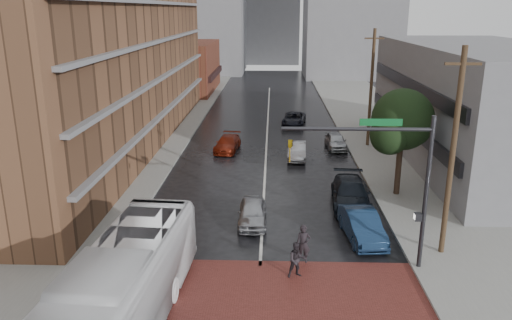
# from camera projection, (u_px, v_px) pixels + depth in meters

# --- Properties ---
(ground) EXTENTS (160.00, 160.00, 0.00)m
(ground) POSITION_uv_depth(u_px,v_px,m) (259.00, 296.00, 20.83)
(ground) COLOR black
(ground) RESTS_ON ground
(crosswalk) EXTENTS (14.00, 5.00, 0.02)m
(crosswalk) POSITION_uv_depth(u_px,v_px,m) (259.00, 289.00, 21.31)
(crosswalk) COLOR maroon
(crosswalk) RESTS_ON ground
(sidewalk_west) EXTENTS (9.00, 90.00, 0.15)m
(sidewalk_west) POSITION_uv_depth(u_px,v_px,m) (140.00, 141.00, 45.10)
(sidewalk_west) COLOR gray
(sidewalk_west) RESTS_ON ground
(sidewalk_east) EXTENTS (9.00, 90.00, 0.15)m
(sidewalk_east) POSITION_uv_depth(u_px,v_px,m) (396.00, 143.00, 44.35)
(sidewalk_east) COLOR gray
(sidewalk_east) RESTS_ON ground
(storefront_west) EXTENTS (8.00, 16.00, 7.00)m
(storefront_west) POSITION_uv_depth(u_px,v_px,m) (186.00, 67.00, 71.86)
(storefront_west) COLOR brown
(storefront_west) RESTS_ON ground
(building_east) EXTENTS (11.00, 26.00, 9.00)m
(building_east) POSITION_uv_depth(u_px,v_px,m) (482.00, 104.00, 38.13)
(building_east) COLOR slate
(building_east) RESTS_ON ground
(distant_tower_center) EXTENTS (12.00, 10.00, 24.00)m
(distant_tower_center) POSITION_uv_depth(u_px,v_px,m) (271.00, 7.00, 108.23)
(distant_tower_center) COLOR slate
(distant_tower_center) RESTS_ON ground
(street_tree) EXTENTS (4.20, 4.10, 6.90)m
(street_tree) POSITION_uv_depth(u_px,v_px,m) (402.00, 124.00, 30.70)
(street_tree) COLOR #332319
(street_tree) RESTS_ON ground
(signal_mast) EXTENTS (6.50, 0.30, 7.20)m
(signal_mast) POSITION_uv_depth(u_px,v_px,m) (395.00, 171.00, 21.66)
(signal_mast) COLOR #2D2D33
(signal_mast) RESTS_ON ground
(utility_pole_near) EXTENTS (1.60, 0.26, 10.00)m
(utility_pole_near) POSITION_uv_depth(u_px,v_px,m) (453.00, 153.00, 22.89)
(utility_pole_near) COLOR #473321
(utility_pole_near) RESTS_ON ground
(utility_pole_far) EXTENTS (1.60, 0.26, 10.00)m
(utility_pole_far) POSITION_uv_depth(u_px,v_px,m) (371.00, 88.00, 42.02)
(utility_pole_far) COLOR #473321
(utility_pole_far) RESTS_ON ground
(transit_bus) EXTENTS (3.74, 12.38, 3.40)m
(transit_bus) POSITION_uv_depth(u_px,v_px,m) (119.00, 295.00, 17.82)
(transit_bus) COLOR white
(transit_bus) RESTS_ON ground
(pedestrian_a) EXTENTS (0.71, 0.49, 1.86)m
(pedestrian_a) POSITION_uv_depth(u_px,v_px,m) (303.00, 244.00, 23.37)
(pedestrian_a) COLOR black
(pedestrian_a) RESTS_ON ground
(pedestrian_b) EXTENTS (0.94, 0.81, 1.66)m
(pedestrian_b) POSITION_uv_depth(u_px,v_px,m) (297.00, 260.00, 22.09)
(pedestrian_b) COLOR #262025
(pedestrian_b) RESTS_ON ground
(car_travel_a) EXTENTS (1.61, 3.91, 1.33)m
(car_travel_a) POSITION_uv_depth(u_px,v_px,m) (252.00, 212.00, 27.69)
(car_travel_a) COLOR #A7A9AE
(car_travel_a) RESTS_ON ground
(car_travel_b) EXTENTS (1.62, 4.10, 1.33)m
(car_travel_b) POSITION_uv_depth(u_px,v_px,m) (297.00, 151.00, 39.75)
(car_travel_b) COLOR #A2A3A9
(car_travel_b) RESTS_ON ground
(car_travel_c) EXTENTS (2.24, 4.52, 1.26)m
(car_travel_c) POSITION_uv_depth(u_px,v_px,m) (228.00, 144.00, 42.02)
(car_travel_c) COLOR maroon
(car_travel_c) RESTS_ON ground
(suv_travel) EXTENTS (2.79, 4.99, 1.32)m
(suv_travel) POSITION_uv_depth(u_px,v_px,m) (294.00, 119.00, 51.32)
(suv_travel) COLOR black
(suv_travel) RESTS_ON ground
(car_parked_near) EXTENTS (2.07, 4.67, 1.49)m
(car_parked_near) POSITION_uv_depth(u_px,v_px,m) (362.00, 226.00, 25.80)
(car_parked_near) COLOR #152B4B
(car_parked_near) RESTS_ON ground
(car_parked_mid) EXTENTS (2.58, 5.58, 1.58)m
(car_parked_mid) POSITION_uv_depth(u_px,v_px,m) (351.00, 193.00, 30.19)
(car_parked_mid) COLOR black
(car_parked_mid) RESTS_ON ground
(car_parked_far) EXTENTS (1.77, 4.03, 1.35)m
(car_parked_far) POSITION_uv_depth(u_px,v_px,m) (336.00, 141.00, 42.65)
(car_parked_far) COLOR #A3A7AB
(car_parked_far) RESTS_ON ground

